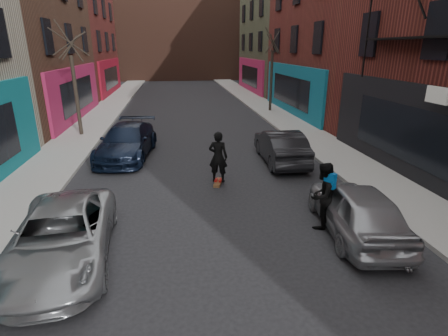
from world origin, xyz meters
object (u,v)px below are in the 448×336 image
object	(u,v)px
parked_right_far	(356,209)
parked_right_end	(281,146)
skateboarder	(218,157)
parked_left_end	(127,141)
parked_left_far	(62,236)
tree_right_far	(272,64)
pedestrian	(322,196)
tree_left_far	(73,74)
skateboard	(218,182)

from	to	relation	value
parked_right_far	parked_right_end	size ratio (longest dim) A/B	0.96
skateboarder	parked_left_end	bearing A→B (deg)	-28.79
parked_left_far	parked_right_end	world-z (taller)	parked_right_end
tree_right_far	parked_left_far	world-z (taller)	tree_right_far
pedestrian	tree_left_far	bearing A→B (deg)	-85.86
tree_left_far	parked_right_far	world-z (taller)	tree_left_far
tree_left_far	pedestrian	distance (m)	14.95
tree_right_far	skateboard	xyz separation A→B (m)	(-5.79, -14.14, -3.48)
pedestrian	skateboard	bearing A→B (deg)	-89.73
pedestrian	skateboarder	bearing A→B (deg)	-89.73
tree_right_far	skateboarder	bearing A→B (deg)	-112.27
parked_left_end	pedestrian	size ratio (longest dim) A/B	2.70
tree_left_far	parked_right_end	xyz separation A→B (m)	(9.57, -5.97, -2.68)
parked_left_far	parked_right_end	bearing A→B (deg)	37.59
parked_left_far	tree_left_far	bearing A→B (deg)	96.61
parked_left_far	pedestrian	world-z (taller)	pedestrian
parked_right_end	parked_left_far	bearing A→B (deg)	44.13
skateboard	pedestrian	world-z (taller)	pedestrian
pedestrian	tree_right_far	bearing A→B (deg)	-134.28
parked_right_far	parked_left_far	bearing A→B (deg)	8.46
parked_right_far	skateboarder	xyz separation A→B (m)	(-3.14, 4.00, 0.32)
tree_left_far	skateboarder	size ratio (longest dim) A/B	3.52
tree_left_far	parked_right_far	xyz separation A→B (m)	(9.74, -12.15, -2.68)
tree_right_far	parked_left_far	size ratio (longest dim) A/B	1.47
tree_right_far	parked_right_end	distance (m)	12.62
skateboard	parked_left_far	bearing A→B (deg)	-116.19
parked_right_far	pedestrian	bearing A→B (deg)	-23.48
parked_left_far	tree_right_far	bearing A→B (deg)	57.02
skateboarder	parked_left_far	bearing A→B (deg)	63.81
parked_left_end	pedestrian	bearing A→B (deg)	-43.81
parked_left_far	pedestrian	size ratio (longest dim) A/B	2.50
tree_left_far	parked_right_far	size ratio (longest dim) A/B	1.59
tree_left_far	parked_left_end	bearing A→B (deg)	-55.21
parked_left_end	parked_right_far	distance (m)	10.33
parked_right_far	pedestrian	xyz separation A→B (m)	(-0.77, 0.44, 0.23)
tree_left_far	parked_left_end	size ratio (longest dim) A/B	1.30
parked_left_end	parked_right_end	xyz separation A→B (m)	(6.57, -1.65, -0.02)
parked_right_far	skateboarder	size ratio (longest dim) A/B	2.22
skateboard	pedestrian	distance (m)	4.37
tree_left_far	parked_right_end	distance (m)	11.59
parked_left_far	skateboarder	bearing A→B (deg)	41.28
parked_right_end	skateboard	bearing A→B (deg)	38.14
parked_right_far	skateboard	bearing A→B (deg)	-45.57
parked_right_far	skateboard	xyz separation A→B (m)	(-3.14, 4.00, -0.65)
skateboard	pedestrian	size ratio (longest dim) A/B	0.43
tree_left_far	skateboard	size ratio (longest dim) A/B	8.12
tree_left_far	parked_left_end	distance (m)	5.89
parked_left_far	parked_right_far	xyz separation A→B (m)	(7.27, 0.27, 0.06)
tree_right_far	skateboarder	size ratio (longest dim) A/B	3.68
tree_left_far	tree_right_far	bearing A→B (deg)	25.82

